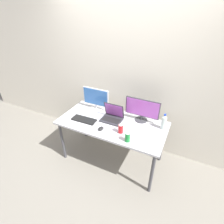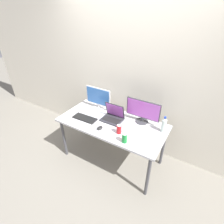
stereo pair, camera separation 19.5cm
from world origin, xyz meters
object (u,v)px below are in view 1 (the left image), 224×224
at_px(work_desk, 112,126).
at_px(soda_can_near_keyboard, 121,129).
at_px(soda_can_by_laptop, 127,137).
at_px(monitor_left, 96,99).
at_px(water_bottle, 164,122).
at_px(monitor_center, 142,109).
at_px(laptop_silver, 112,116).
at_px(mouse_by_keyboard, 101,129).
at_px(keyboard_main, 84,120).

distance_m(work_desk, soda_can_near_keyboard, 0.29).
distance_m(work_desk, soda_can_by_laptop, 0.47).
bearing_deg(monitor_left, water_bottle, -3.22).
distance_m(monitor_left, soda_can_by_laptop, 0.93).
relative_size(water_bottle, soda_can_by_laptop, 1.86).
xyz_separation_m(monitor_center, soda_can_near_keyboard, (-0.16, -0.40, -0.13)).
height_order(monitor_left, monitor_center, monitor_left).
bearing_deg(laptop_silver, mouse_by_keyboard, -96.35).
bearing_deg(soda_can_near_keyboard, work_desk, 142.03).
distance_m(monitor_center, keyboard_main, 0.87).
xyz_separation_m(water_bottle, soda_can_near_keyboard, (-0.49, -0.34, -0.04)).
height_order(keyboard_main, soda_can_near_keyboard, soda_can_near_keyboard).
relative_size(monitor_center, mouse_by_keyboard, 5.32).
height_order(work_desk, keyboard_main, keyboard_main).
bearing_deg(water_bottle, laptop_silver, -172.17).
bearing_deg(monitor_center, soda_can_near_keyboard, -111.48).
bearing_deg(work_desk, soda_can_near_keyboard, -37.97).
height_order(monitor_center, soda_can_by_laptop, monitor_center).
relative_size(monitor_left, monitor_center, 0.89).
bearing_deg(water_bottle, mouse_by_keyboard, -152.35).
xyz_separation_m(work_desk, monitor_left, (-0.41, 0.24, 0.25)).
relative_size(mouse_by_keyboard, soda_can_near_keyboard, 0.75).
bearing_deg(monitor_left, keyboard_main, -89.28).
bearing_deg(monitor_center, water_bottle, -10.73).
bearing_deg(keyboard_main, soda_can_near_keyboard, -4.50).
bearing_deg(monitor_left, work_desk, -30.76).
relative_size(laptop_silver, soda_can_near_keyboard, 2.45).
height_order(mouse_by_keyboard, soda_can_near_keyboard, soda_can_near_keyboard).
relative_size(monitor_left, keyboard_main, 1.20).
bearing_deg(monitor_center, soda_can_by_laptop, -91.42).
xyz_separation_m(work_desk, keyboard_main, (-0.40, -0.13, 0.07)).
height_order(monitor_left, laptop_silver, monitor_left).
bearing_deg(keyboard_main, mouse_by_keyboard, -16.55).
distance_m(monitor_center, laptop_silver, 0.45).
bearing_deg(water_bottle, keyboard_main, -164.27).
xyz_separation_m(work_desk, monitor_center, (0.37, 0.24, 0.25)).
distance_m(monitor_left, soda_can_near_keyboard, 0.74).
height_order(monitor_center, keyboard_main, monitor_center).
bearing_deg(keyboard_main, monitor_left, 89.07).
relative_size(monitor_left, water_bottle, 1.91).
height_order(work_desk, laptop_silver, laptop_silver).
xyz_separation_m(work_desk, soda_can_by_laptop, (0.35, -0.28, 0.13)).
height_order(work_desk, water_bottle, water_bottle).
bearing_deg(monitor_center, keyboard_main, -154.02).
bearing_deg(water_bottle, soda_can_by_laptop, -126.99).
xyz_separation_m(keyboard_main, soda_can_near_keyboard, (0.61, -0.03, 0.05)).
bearing_deg(soda_can_by_laptop, monitor_left, 145.37).
height_order(work_desk, soda_can_near_keyboard, soda_can_near_keyboard).
bearing_deg(soda_can_by_laptop, water_bottle, 53.01).
height_order(laptop_silver, keyboard_main, laptop_silver).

